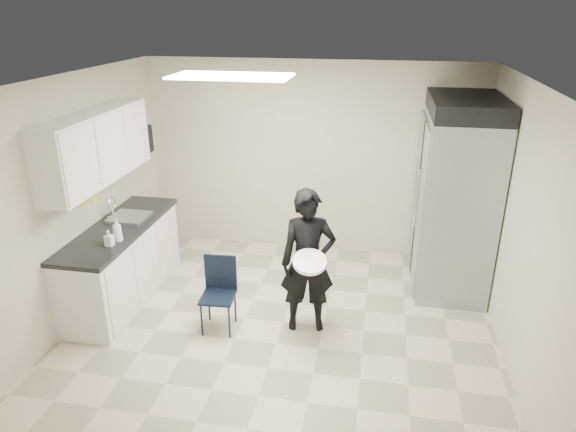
% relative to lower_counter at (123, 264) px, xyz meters
% --- Properties ---
extents(floor, '(4.50, 4.50, 0.00)m').
position_rel_lower_counter_xyz_m(floor, '(1.95, -0.20, -0.43)').
color(floor, '#C0B296').
rests_on(floor, ground).
extents(ceiling, '(4.50, 4.50, 0.00)m').
position_rel_lower_counter_xyz_m(ceiling, '(1.95, -0.20, 2.17)').
color(ceiling, white).
rests_on(ceiling, back_wall).
extents(back_wall, '(4.50, 0.00, 4.50)m').
position_rel_lower_counter_xyz_m(back_wall, '(1.95, 1.80, 0.87)').
color(back_wall, '#BDB79C').
rests_on(back_wall, floor).
extents(left_wall, '(0.00, 4.00, 4.00)m').
position_rel_lower_counter_xyz_m(left_wall, '(-0.30, -0.20, 0.87)').
color(left_wall, '#BDB79C').
rests_on(left_wall, floor).
extents(right_wall, '(0.00, 4.00, 4.00)m').
position_rel_lower_counter_xyz_m(right_wall, '(4.20, -0.20, 0.87)').
color(right_wall, '#BDB79C').
rests_on(right_wall, floor).
extents(ceiling_panel, '(1.20, 0.60, 0.02)m').
position_rel_lower_counter_xyz_m(ceiling_panel, '(1.35, 0.20, 2.14)').
color(ceiling_panel, white).
rests_on(ceiling_panel, ceiling).
extents(lower_counter, '(0.60, 1.90, 0.86)m').
position_rel_lower_counter_xyz_m(lower_counter, '(0.00, 0.00, 0.00)').
color(lower_counter, silver).
rests_on(lower_counter, floor).
extents(countertop, '(0.64, 1.95, 0.05)m').
position_rel_lower_counter_xyz_m(countertop, '(0.00, 0.00, 0.46)').
color(countertop, black).
rests_on(countertop, lower_counter).
extents(sink, '(0.42, 0.40, 0.14)m').
position_rel_lower_counter_xyz_m(sink, '(0.02, 0.25, 0.44)').
color(sink, gray).
rests_on(sink, countertop).
extents(faucet, '(0.02, 0.02, 0.24)m').
position_rel_lower_counter_xyz_m(faucet, '(-0.18, 0.25, 0.59)').
color(faucet, silver).
rests_on(faucet, countertop).
extents(upper_cabinets, '(0.35, 1.80, 0.75)m').
position_rel_lower_counter_xyz_m(upper_cabinets, '(-0.13, 0.00, 1.40)').
color(upper_cabinets, silver).
rests_on(upper_cabinets, left_wall).
extents(towel_dispenser, '(0.22, 0.30, 0.35)m').
position_rel_lower_counter_xyz_m(towel_dispenser, '(-0.19, 1.15, 1.19)').
color(towel_dispenser, black).
rests_on(towel_dispenser, left_wall).
extents(notice_sticker_left, '(0.00, 0.12, 0.07)m').
position_rel_lower_counter_xyz_m(notice_sticker_left, '(-0.29, -0.10, 0.79)').
color(notice_sticker_left, yellow).
rests_on(notice_sticker_left, left_wall).
extents(notice_sticker_right, '(0.00, 0.12, 0.07)m').
position_rel_lower_counter_xyz_m(notice_sticker_right, '(-0.29, 0.10, 0.75)').
color(notice_sticker_right, yellow).
rests_on(notice_sticker_right, left_wall).
extents(commercial_fridge, '(0.80, 1.35, 2.10)m').
position_rel_lower_counter_xyz_m(commercial_fridge, '(3.78, 1.07, 0.62)').
color(commercial_fridge, gray).
rests_on(commercial_fridge, floor).
extents(fridge_compressor, '(0.80, 1.35, 0.20)m').
position_rel_lower_counter_xyz_m(fridge_compressor, '(3.78, 1.07, 1.77)').
color(fridge_compressor, black).
rests_on(fridge_compressor, commercial_fridge).
extents(folding_chair, '(0.37, 0.37, 0.78)m').
position_rel_lower_counter_xyz_m(folding_chair, '(1.30, -0.44, -0.04)').
color(folding_chair, black).
rests_on(folding_chair, floor).
extents(man_tuxedo, '(0.64, 0.49, 1.56)m').
position_rel_lower_counter_xyz_m(man_tuxedo, '(2.21, -0.21, 0.35)').
color(man_tuxedo, black).
rests_on(man_tuxedo, floor).
extents(bucket_lid, '(0.40, 0.40, 0.04)m').
position_rel_lower_counter_xyz_m(bucket_lid, '(2.27, -0.46, 0.48)').
color(bucket_lid, white).
rests_on(bucket_lid, man_tuxedo).
extents(soap_bottle_a, '(0.14, 0.14, 0.26)m').
position_rel_lower_counter_xyz_m(soap_bottle_a, '(0.20, -0.36, 0.61)').
color(soap_bottle_a, silver).
rests_on(soap_bottle_a, countertop).
extents(soap_bottle_b, '(0.08, 0.08, 0.17)m').
position_rel_lower_counter_xyz_m(soap_bottle_b, '(0.17, -0.48, 0.57)').
color(soap_bottle_b, '#A2A4AE').
rests_on(soap_bottle_b, countertop).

